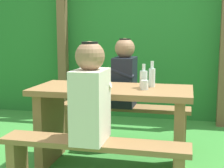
{
  "coord_description": "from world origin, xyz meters",
  "views": [
    {
      "loc": [
        0.65,
        -2.81,
        1.23
      ],
      "look_at": [
        0.0,
        0.0,
        0.77
      ],
      "focal_mm": 53.01,
      "sensor_mm": 36.0,
      "label": 1
    }
  ],
  "objects_px": {
    "drinking_glass": "(145,85)",
    "bench_far": "(124,117)",
    "bench_near": "(94,157)",
    "picnic_table": "(112,114)",
    "bottle_right": "(144,79)",
    "person_white_shirt": "(90,96)",
    "person_black_coat": "(125,75)",
    "bottle_left": "(152,77)"
  },
  "relations": [
    {
      "from": "bench_near",
      "to": "person_white_shirt",
      "type": "bearing_deg",
      "value": 171.06
    },
    {
      "from": "bench_near",
      "to": "drinking_glass",
      "type": "distance_m",
      "value": 0.78
    },
    {
      "from": "picnic_table",
      "to": "person_white_shirt",
      "type": "xyz_separation_m",
      "value": [
        -0.02,
        -0.59,
        0.27
      ]
    },
    {
      "from": "bench_far",
      "to": "picnic_table",
      "type": "bearing_deg",
      "value": -90.0
    },
    {
      "from": "drinking_glass",
      "to": "bottle_right",
      "type": "xyz_separation_m",
      "value": [
        -0.02,
        0.09,
        0.04
      ]
    },
    {
      "from": "person_white_shirt",
      "to": "person_black_coat",
      "type": "relative_size",
      "value": 1.0
    },
    {
      "from": "drinking_glass",
      "to": "bench_far",
      "type": "bearing_deg",
      "value": 114.77
    },
    {
      "from": "bench_far",
      "to": "bottle_right",
      "type": "height_order",
      "value": "bottle_right"
    },
    {
      "from": "person_black_coat",
      "to": "bottle_right",
      "type": "height_order",
      "value": "person_black_coat"
    },
    {
      "from": "person_black_coat",
      "to": "drinking_glass",
      "type": "bearing_deg",
      "value": -65.48
    },
    {
      "from": "drinking_glass",
      "to": "person_black_coat",
      "type": "bearing_deg",
      "value": 114.52
    },
    {
      "from": "picnic_table",
      "to": "bench_near",
      "type": "height_order",
      "value": "picnic_table"
    },
    {
      "from": "picnic_table",
      "to": "person_white_shirt",
      "type": "distance_m",
      "value": 0.65
    },
    {
      "from": "person_white_shirt",
      "to": "bottle_left",
      "type": "bearing_deg",
      "value": 62.85
    },
    {
      "from": "drinking_glass",
      "to": "bottle_right",
      "type": "height_order",
      "value": "bottle_right"
    },
    {
      "from": "person_white_shirt",
      "to": "drinking_glass",
      "type": "xyz_separation_m",
      "value": [
        0.32,
        0.54,
        0.0
      ]
    },
    {
      "from": "bench_far",
      "to": "bottle_left",
      "type": "xyz_separation_m",
      "value": [
        0.34,
        -0.48,
        0.51
      ]
    },
    {
      "from": "bottle_right",
      "to": "person_white_shirt",
      "type": "bearing_deg",
      "value": -114.86
    },
    {
      "from": "bench_far",
      "to": "drinking_glass",
      "type": "distance_m",
      "value": 0.84
    },
    {
      "from": "person_white_shirt",
      "to": "bottle_left",
      "type": "distance_m",
      "value": 0.79
    },
    {
      "from": "person_black_coat",
      "to": "bottle_right",
      "type": "bearing_deg",
      "value": -63.68
    },
    {
      "from": "bottle_right",
      "to": "drinking_glass",
      "type": "bearing_deg",
      "value": -77.04
    },
    {
      "from": "picnic_table",
      "to": "person_white_shirt",
      "type": "height_order",
      "value": "person_white_shirt"
    },
    {
      "from": "drinking_glass",
      "to": "bottle_left",
      "type": "bearing_deg",
      "value": 74.47
    },
    {
      "from": "bottle_left",
      "to": "bottle_right",
      "type": "xyz_separation_m",
      "value": [
        -0.07,
        -0.07,
        -0.01
      ]
    },
    {
      "from": "person_white_shirt",
      "to": "drinking_glass",
      "type": "bearing_deg",
      "value": 59.8
    },
    {
      "from": "bench_near",
      "to": "person_white_shirt",
      "type": "height_order",
      "value": "person_white_shirt"
    },
    {
      "from": "picnic_table",
      "to": "bench_near",
      "type": "xyz_separation_m",
      "value": [
        0.0,
        -0.59,
        -0.18
      ]
    },
    {
      "from": "picnic_table",
      "to": "bench_near",
      "type": "relative_size",
      "value": 1.0
    },
    {
      "from": "bench_far",
      "to": "drinking_glass",
      "type": "relative_size",
      "value": 17.19
    },
    {
      "from": "bottle_left",
      "to": "bottle_right",
      "type": "bearing_deg",
      "value": -134.55
    },
    {
      "from": "person_black_coat",
      "to": "bottle_left",
      "type": "xyz_separation_m",
      "value": [
        0.33,
        -0.48,
        0.06
      ]
    },
    {
      "from": "picnic_table",
      "to": "drinking_glass",
      "type": "xyz_separation_m",
      "value": [
        0.3,
        -0.05,
        0.28
      ]
    },
    {
      "from": "person_black_coat",
      "to": "drinking_glass",
      "type": "distance_m",
      "value": 0.7
    },
    {
      "from": "bench_far",
      "to": "person_white_shirt",
      "type": "bearing_deg",
      "value": -91.02
    },
    {
      "from": "person_black_coat",
      "to": "drinking_glass",
      "type": "relative_size",
      "value": 8.84
    },
    {
      "from": "person_black_coat",
      "to": "drinking_glass",
      "type": "height_order",
      "value": "person_black_coat"
    },
    {
      "from": "bench_far",
      "to": "person_black_coat",
      "type": "xyz_separation_m",
      "value": [
        0.0,
        -0.0,
        0.46
      ]
    },
    {
      "from": "bench_near",
      "to": "drinking_glass",
      "type": "relative_size",
      "value": 17.19
    },
    {
      "from": "picnic_table",
      "to": "person_black_coat",
      "type": "distance_m",
      "value": 0.65
    },
    {
      "from": "bench_far",
      "to": "person_white_shirt",
      "type": "height_order",
      "value": "person_white_shirt"
    },
    {
      "from": "bench_far",
      "to": "person_black_coat",
      "type": "distance_m",
      "value": 0.46
    }
  ]
}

